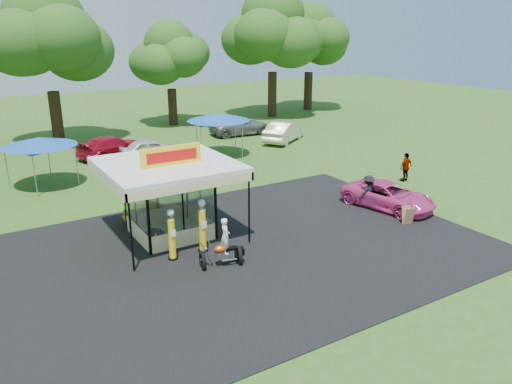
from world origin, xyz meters
TOP-DOWN VIEW (x-y plane):
  - ground at (0.00, 0.00)m, footprint 120.00×120.00m
  - asphalt_apron at (0.00, 2.00)m, footprint 20.00×14.00m
  - gas_station_kiosk at (-2.00, 4.99)m, footprint 5.40×5.40m
  - gas_pump_left at (-2.88, 2.65)m, footprint 0.40×0.40m
  - gas_pump_right at (-1.53, 2.68)m, footprint 0.43×0.43m
  - motorcycle at (-1.38, 1.12)m, footprint 1.80×1.15m
  - spare_tires at (-2.95, 4.37)m, footprint 0.93×0.62m
  - a_frame_sign at (7.99, 0.37)m, footprint 0.53×0.54m
  - kiosk_car at (-2.00, 7.20)m, footprint 2.82×1.13m
  - pink_sedan at (8.84, 2.47)m, footprint 3.20×5.15m
  - spectator_east_a at (8.00, 3.09)m, footprint 1.14×0.68m
  - spectator_east_b at (13.20, 5.33)m, footprint 1.06×0.51m
  - bg_car_b at (-0.12, 20.49)m, footprint 5.52×3.65m
  - bg_car_c at (1.98, 17.97)m, footprint 4.66×2.26m
  - bg_car_d at (11.56, 22.38)m, footprint 5.54×2.86m
  - bg_car_e at (13.16, 18.15)m, footprint 5.10×4.22m
  - tent_west at (-5.53, 15.60)m, footprint 4.16×4.16m
  - tent_east at (6.51, 16.67)m, footprint 4.42×4.42m
  - oak_far_c at (-2.58, 26.46)m, footprint 9.99×9.99m
  - oak_far_d at (8.42, 29.77)m, footprint 7.78×7.78m
  - oak_far_e at (18.91, 28.66)m, footprint 10.49×10.49m
  - oak_far_f at (24.79, 30.33)m, footprint 9.23×9.23m

SIDE VIEW (x-z plane):
  - ground at x=0.00m, z-range 0.00..0.00m
  - asphalt_apron at x=0.00m, z-range 0.00..0.04m
  - spare_tires at x=-2.95m, z-range -0.01..0.76m
  - a_frame_sign at x=7.99m, z-range 0.01..0.88m
  - kiosk_car at x=-2.00m, z-range 0.00..0.96m
  - pink_sedan at x=8.84m, z-range 0.00..1.33m
  - bg_car_b at x=-0.12m, z-range 0.00..1.49m
  - bg_car_d at x=11.56m, z-range 0.00..1.49m
  - bg_car_c at x=1.98m, z-range 0.00..1.53m
  - motorcycle at x=-1.38m, z-range -0.23..1.82m
  - bg_car_e at x=13.16m, z-range 0.00..1.64m
  - spectator_east_a at x=8.00m, z-range 0.00..1.72m
  - spectator_east_b at x=13.20m, z-range 0.00..1.75m
  - gas_pump_left at x=-2.88m, z-range -0.04..2.11m
  - gas_pump_right at x=-1.53m, z-range -0.05..2.26m
  - gas_station_kiosk at x=-2.00m, z-range -0.31..3.87m
  - tent_west at x=-5.53m, z-range 1.18..4.09m
  - tent_east at x=6.51m, z-range 1.25..4.34m
  - oak_far_d at x=8.42m, z-range 1.27..10.54m
  - oak_far_f at x=24.79m, z-range 1.58..12.69m
  - oak_far_c at x=-2.58m, z-range 1.58..13.36m
  - oak_far_e at x=18.91m, z-range 1.73..14.22m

